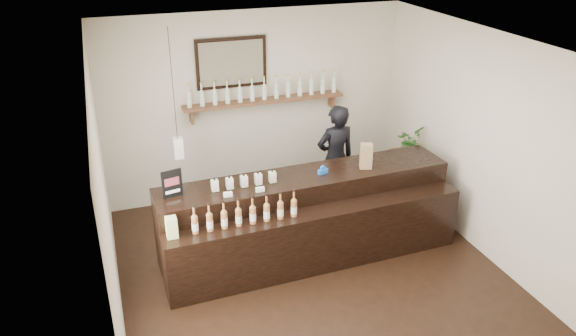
# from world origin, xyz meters

# --- Properties ---
(ground) EXTENTS (5.00, 5.00, 0.00)m
(ground) POSITION_xyz_m (0.00, 0.00, 0.00)
(ground) COLOR black
(ground) RESTS_ON ground
(room_shell) EXTENTS (5.00, 5.00, 5.00)m
(room_shell) POSITION_xyz_m (0.00, 0.00, 1.70)
(room_shell) COLOR beige
(room_shell) RESTS_ON ground
(back_wall_decor) EXTENTS (2.66, 0.96, 1.69)m
(back_wall_decor) POSITION_xyz_m (-0.14, 2.37, 1.75)
(back_wall_decor) COLOR brown
(back_wall_decor) RESTS_ON ground
(counter) EXTENTS (3.77, 1.13, 1.22)m
(counter) POSITION_xyz_m (0.12, 0.56, 0.49)
(counter) COLOR black
(counter) RESTS_ON ground
(promo_sign) EXTENTS (0.24, 0.07, 0.34)m
(promo_sign) POSITION_xyz_m (-1.52, 0.66, 1.22)
(promo_sign) COLOR black
(promo_sign) RESTS_ON counter
(paper_bag) EXTENTS (0.18, 0.16, 0.33)m
(paper_bag) POSITION_xyz_m (0.92, 0.65, 1.21)
(paper_bag) COLOR #956F48
(paper_bag) RESTS_ON counter
(tape_dispenser) EXTENTS (0.14, 0.08, 0.11)m
(tape_dispenser) POSITION_xyz_m (0.34, 0.67, 1.09)
(tape_dispenser) COLOR blue
(tape_dispenser) RESTS_ON counter
(side_cabinet) EXTENTS (0.42, 0.56, 0.78)m
(side_cabinet) POSITION_xyz_m (2.00, 1.39, 0.39)
(side_cabinet) COLOR brown
(side_cabinet) RESTS_ON ground
(potted_plant) EXTENTS (0.50, 0.48, 0.42)m
(potted_plant) POSITION_xyz_m (2.00, 1.39, 0.99)
(potted_plant) COLOR #386D2B
(potted_plant) RESTS_ON side_cabinet
(shopkeeper) EXTENTS (0.69, 0.48, 1.81)m
(shopkeeper) POSITION_xyz_m (0.90, 1.55, 0.91)
(shopkeeper) COLOR black
(shopkeeper) RESTS_ON ground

